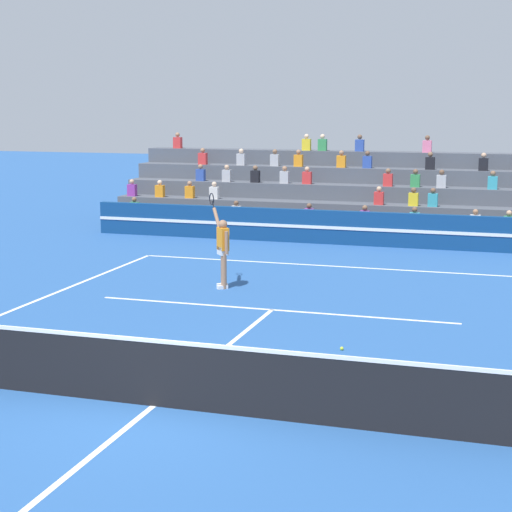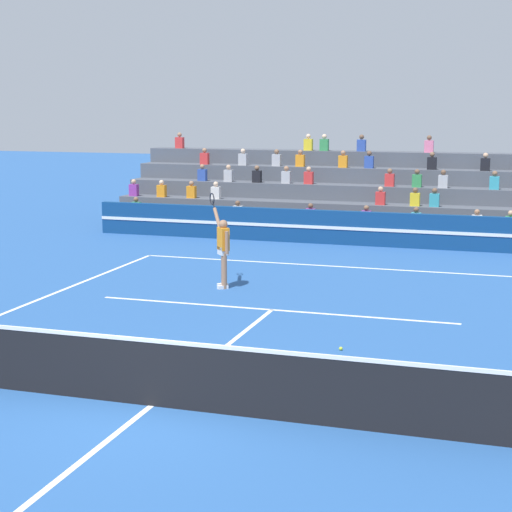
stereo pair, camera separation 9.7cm
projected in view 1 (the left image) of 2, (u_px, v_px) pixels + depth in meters
The scene contains 7 objects.
ground_plane at pixel (153, 406), 13.00m from camera, with size 120.00×120.00×0.00m, color #285699.
court_lines at pixel (153, 406), 12.99m from camera, with size 11.10×23.90×0.01m.
tennis_net at pixel (153, 372), 12.90m from camera, with size 12.00×0.10×1.10m.
sponsor_banner_wall at pixel (352, 228), 27.64m from camera, with size 18.00×0.26×1.10m.
bleacher_stand at pixel (373, 201), 31.12m from camera, with size 18.50×4.75×3.38m.
tennis_player at pixel (223, 249), 21.15m from camera, with size 0.86×1.00×2.37m.
tennis_ball at pixel (342, 348), 15.92m from camera, with size 0.07×0.07×0.07m, color #C6DB33.
Camera 1 is at (5.19, -11.36, 4.54)m, focal length 60.00 mm.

